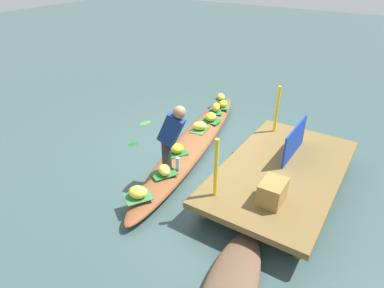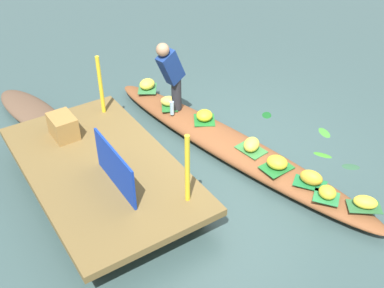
{
  "view_description": "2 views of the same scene",
  "coord_description": "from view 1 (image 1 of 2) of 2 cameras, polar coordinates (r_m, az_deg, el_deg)",
  "views": [
    {
      "loc": [
        4.98,
        3.18,
        3.53
      ],
      "look_at": [
        0.44,
        0.28,
        0.43
      ],
      "focal_mm": 31.61,
      "sensor_mm": 36.0,
      "label": 1
    },
    {
      "loc": [
        -4.38,
        3.56,
        4.2
      ],
      "look_at": [
        0.08,
        0.63,
        0.35
      ],
      "focal_mm": 43.11,
      "sensor_mm": 36.0,
      "label": 2
    }
  ],
  "objects": [
    {
      "name": "market_banner",
      "position": [
        6.05,
        16.92,
        0.52
      ],
      "size": [
        1.04,
        0.04,
        0.57
      ],
      "primitive_type": "cube",
      "rotation": [
        0.0,
        0.0,
        -0.01
      ],
      "color": "#1233A0",
      "rests_on": "dock_platform"
    },
    {
      "name": "drifting_plant_0",
      "position": [
        7.18,
        -9.91,
        0.01
      ],
      "size": [
        0.26,
        0.26,
        0.01
      ],
      "primitive_type": "ellipsoid",
      "rotation": [
        0.0,
        0.0,
        2.36
      ],
      "color": "#165720",
      "rests_on": "ground"
    },
    {
      "name": "railing_post_east",
      "position": [
        4.76,
        4.08,
        -4.09
      ],
      "size": [
        0.06,
        0.06,
        0.94
      ],
      "primitive_type": "cylinder",
      "color": "yellow",
      "rests_on": "dock_platform"
    },
    {
      "name": "banana_bunch_5",
      "position": [
        7.46,
        3.19,
        4.62
      ],
      "size": [
        0.37,
        0.35,
        0.18
      ],
      "primitive_type": "ellipsoid",
      "rotation": [
        0.0,
        0.0,
        0.47
      ],
      "color": "gold",
      "rests_on": "vendor_boat"
    },
    {
      "name": "banana_bunch_7",
      "position": [
        8.58,
        4.92,
        7.96
      ],
      "size": [
        0.34,
        0.33,
        0.16
      ],
      "primitive_type": "ellipsoid",
      "rotation": [
        0.0,
        0.0,
        3.84
      ],
      "color": "yellow",
      "rests_on": "vendor_boat"
    },
    {
      "name": "banana_bunch_4",
      "position": [
        5.68,
        -4.71,
        -4.36
      ],
      "size": [
        0.33,
        0.35,
        0.16
      ],
      "primitive_type": "ellipsoid",
      "rotation": [
        0.0,
        0.0,
        4.08
      ],
      "color": "#EFD250",
      "rests_on": "vendor_boat"
    },
    {
      "name": "vendor_boat",
      "position": [
        6.82,
        0.06,
        0.0
      ],
      "size": [
        5.14,
        1.63,
        0.26
      ],
      "primitive_type": "ellipsoid",
      "rotation": [
        0.0,
        0.0,
        0.19
      ],
      "color": "brown",
      "rests_on": "ground"
    },
    {
      "name": "produce_crate",
      "position": [
        4.94,
        13.42,
        -7.85
      ],
      "size": [
        0.44,
        0.33,
        0.33
      ],
      "primitive_type": "cube",
      "rotation": [
        0.0,
        0.0,
        0.02
      ],
      "color": "olive",
      "rests_on": "dock_platform"
    },
    {
      "name": "banana_bunch_6",
      "position": [
        6.25,
        -2.62,
        -0.72
      ],
      "size": [
        0.27,
        0.28,
        0.17
      ],
      "primitive_type": "ellipsoid",
      "rotation": [
        0.0,
        0.0,
        1.67
      ],
      "color": "yellow",
      "rests_on": "vendor_boat"
    },
    {
      "name": "canal_water",
      "position": [
        6.89,
        0.06,
        -0.93
      ],
      "size": [
        40.0,
        40.0,
        0.0
      ],
      "primitive_type": "plane",
      "color": "#364E4D",
      "rests_on": "ground"
    },
    {
      "name": "drifting_plant_2",
      "position": [
        8.06,
        -3.47,
        3.89
      ],
      "size": [
        0.29,
        0.23,
        0.01
      ],
      "primitive_type": "ellipsoid",
      "rotation": [
        0.0,
        0.0,
        0.52
      ],
      "color": "#3B8926",
      "rests_on": "ground"
    },
    {
      "name": "leaf_mat_2",
      "position": [
        8.19,
        5.23,
        6.26
      ],
      "size": [
        0.41,
        0.4,
        0.01
      ],
      "primitive_type": "cube",
      "rotation": [
        0.0,
        0.0,
        0.63
      ],
      "color": "#2A7F42",
      "rests_on": "vendor_boat"
    },
    {
      "name": "drifting_plant_3",
      "position": [
        8.04,
        -7.88,
        3.58
      ],
      "size": [
        0.33,
        0.24,
        0.01
      ],
      "primitive_type": "ellipsoid",
      "rotation": [
        0.0,
        0.0,
        2.79
      ],
      "color": "#3F8D30",
      "rests_on": "ground"
    },
    {
      "name": "banana_bunch_1",
      "position": [
        7.91,
        4.09,
        6.21
      ],
      "size": [
        0.35,
        0.3,
        0.2
      ],
      "primitive_type": "ellipsoid",
      "rotation": [
        0.0,
        0.0,
        0.45
      ],
      "color": "gold",
      "rests_on": "vendor_boat"
    },
    {
      "name": "leaf_mat_3",
      "position": [
        5.28,
        -9.04,
        -8.77
      ],
      "size": [
        0.51,
        0.48,
        0.01
      ],
      "primitive_type": "cube",
      "rotation": [
        0.0,
        0.0,
        2.57
      ],
      "color": "#357640",
      "rests_on": "vendor_boat"
    },
    {
      "name": "leaf_mat_6",
      "position": [
        6.29,
        -2.6,
        -1.39
      ],
      "size": [
        0.48,
        0.46,
        0.01
      ],
      "primitive_type": "cube",
      "rotation": [
        0.0,
        0.0,
        2.59
      ],
      "color": "#1F6E29",
      "rests_on": "vendor_boat"
    },
    {
      "name": "drifting_plant_1",
      "position": [
        8.44,
        -2.51,
        5.18
      ],
      "size": [
        0.28,
        0.29,
        0.01
      ],
      "primitive_type": "ellipsoid",
      "rotation": [
        0.0,
        0.0,
        0.86
      ],
      "color": "#2D5739",
      "rests_on": "ground"
    },
    {
      "name": "leaf_mat_7",
      "position": [
        8.61,
        4.89,
        7.48
      ],
      "size": [
        0.44,
        0.47,
        0.01
      ],
      "primitive_type": "cube",
      "rotation": [
        0.0,
        0.0,
        0.92
      ],
      "color": "#2B6134",
      "rests_on": "vendor_boat"
    },
    {
      "name": "water_bottle",
      "position": [
        5.78,
        -2.43,
        -3.28
      ],
      "size": [
        0.07,
        0.07,
        0.23
      ],
      "primitive_type": "cylinder",
      "color": "#A9CCDD",
      "rests_on": "vendor_boat"
    },
    {
      "name": "leaf_mat_5",
      "position": [
        7.5,
        3.17,
        4.02
      ],
      "size": [
        0.33,
        0.42,
        0.01
      ],
      "primitive_type": "cube",
      "rotation": [
        0.0,
        0.0,
        1.61
      ],
      "color": "#206D2D",
      "rests_on": "vendor_boat"
    },
    {
      "name": "banana_bunch_2",
      "position": [
        8.16,
        5.26,
        6.79
      ],
      "size": [
        0.25,
        0.23,
        0.17
      ],
      "primitive_type": "ellipsoid",
      "rotation": [
        0.0,
        0.0,
        0.11
      ],
      "color": "gold",
      "rests_on": "vendor_boat"
    },
    {
      "name": "banana_bunch_3",
      "position": [
        5.23,
        -9.12,
        -8.02
      ],
      "size": [
        0.32,
        0.35,
        0.18
      ],
      "primitive_type": "ellipsoid",
      "rotation": [
        0.0,
        0.0,
        1.92
      ],
      "color": "yellow",
      "rests_on": "vendor_boat"
    },
    {
      "name": "vendor_person",
      "position": [
        5.45,
        -3.53,
        1.58
      ],
      "size": [
        0.27,
        0.49,
        1.22
      ],
      "color": "#28282D",
      "rests_on": "vendor_boat"
    },
    {
      "name": "leaf_mat_1",
      "position": [
        7.95,
        4.07,
        5.56
      ],
      "size": [
        0.48,
        0.44,
        0.01
      ],
      "primitive_type": "cube",
      "rotation": [
        0.0,
        0.0,
        0.6
      ],
      "color": "#1D6F36",
      "rests_on": "vendor_boat"
    },
    {
      "name": "leaf_mat_4",
      "position": [
        5.72,
        -4.68,
        -5.03
      ],
      "size": [
        0.49,
        0.43,
        0.01
      ],
      "primitive_type": "cube",
      "rotation": [
        0.0,
        0.0,
        2.63
      ],
      "color": "#26702F",
      "rests_on": "vendor_boat"
    },
    {
      "name": "banana_bunch_0",
      "position": [
        7.05,
        1.32,
        3.1
      ],
      "size": [
        0.34,
        0.37,
        0.18
      ],
      "primitive_type": "ellipsoid",
      "rotation": [
        0.0,
        0.0,
        5.29
      ],
      "color": "yellow",
      "rests_on": "vendor_boat"
    },
    {
      "name": "leaf_mat_0",
      "position": [
        7.09,
        1.31,
        2.45
      ],
      "size": [
        0.45,
        0.33,
        0.01
      ],
      "primitive_type": "cube",
      "rotation": [
        0.0,
        0.0,
        0.13
      ],
      "color": "#377B3A",
      "rests_on": "vendor_boat"
    },
    {
      "name": "railing_post_west",
      "position": [
        6.72,
        14.13,
        5.7
      ],
      "size": [
        0.06,
        0.06,
        0.94
      ],
      "primitive_type": "cylinder",
      "color": "yellow",
      "rests_on": "dock_platform"
    },
    {
      "name": "dock_platform",
      "position": [
        5.8,
        14.92,
        -4.48
      ],
      "size": [
        3.2,
        1.8,
        0.41
      ],
      "color": "brown",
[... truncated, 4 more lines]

